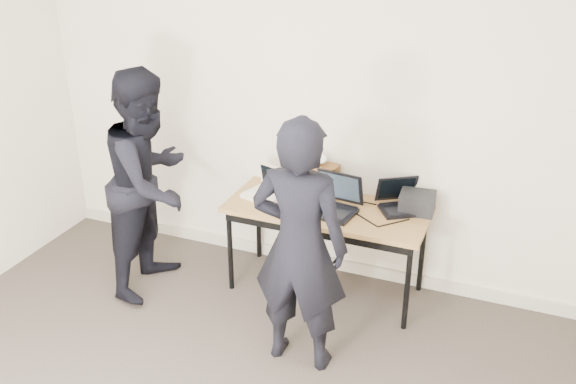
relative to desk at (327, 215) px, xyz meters
The scene contains 13 objects.
room 2.05m from the desk, 98.59° to the right, with size 4.60×4.60×2.80m.
desk is the anchor object (origin of this frame).
laptop_beige 0.51m from the desk, behind, with size 0.34×0.34×0.22m.
laptop_center 0.14m from the desk, 17.83° to the right, with size 0.40×0.39×0.28m.
laptop_right 0.55m from the desk, 20.68° to the left, with size 0.42×0.42×0.23m.
leather_satchel 0.34m from the desk, 128.37° to the left, with size 0.38×0.21×0.25m.
tissue 0.44m from the desk, 122.89° to the left, with size 0.13×0.10×0.08m, color white.
equipment_box 0.67m from the desk, 16.94° to the left, with size 0.25×0.21×0.14m, color black.
power_brick 0.29m from the desk, 142.62° to the right, with size 0.09×0.06×0.03m, color black.
cables 0.17m from the desk, ahead, with size 0.99×0.41×0.01m.
person_typist 0.86m from the desk, 83.25° to the right, with size 0.62×0.41×1.71m, color black.
person_observer 1.35m from the desk, 163.54° to the right, with size 0.85×0.66×1.75m, color black.
baseboard 0.75m from the desk, 131.55° to the left, with size 4.50×0.03×0.10m, color #BEB39E.
Camera 1 is at (1.61, -2.15, 2.84)m, focal length 40.00 mm.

